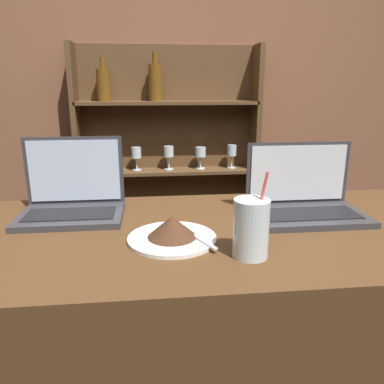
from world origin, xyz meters
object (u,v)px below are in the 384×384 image
laptop_near (73,198)px  cake_plate (172,231)px  water_glass (251,228)px  laptop_far (304,200)px

laptop_near → cake_plate: bearing=-38.4°
water_glass → laptop_far: bearing=48.3°
laptop_far → water_glass: size_ratio=1.65×
laptop_near → laptop_far: (0.71, -0.07, -0.01)m
laptop_near → laptop_far: size_ratio=0.91×
laptop_near → laptop_far: laptop_near is taller
laptop_far → water_glass: 0.36m
laptop_far → water_glass: bearing=-131.7°
laptop_near → laptop_far: bearing=-6.0°
cake_plate → water_glass: bearing=-32.3°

